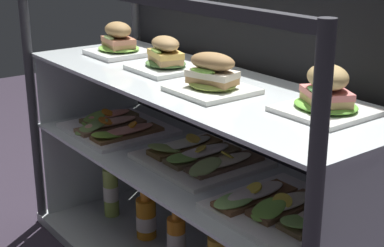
{
  "coord_description": "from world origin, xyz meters",
  "views": [
    {
      "loc": [
        1.28,
        -0.97,
        1.07
      ],
      "look_at": [
        0.0,
        0.0,
        0.53
      ],
      "focal_mm": 53.92,
      "sensor_mm": 36.0,
      "label": 1
    }
  ],
  "objects_px": {
    "juice_bottle_front_left_end": "(146,217)",
    "open_sandwich_tray_center": "(200,157)",
    "open_sandwich_tray_mid_right": "(115,126)",
    "juice_bottle_back_right": "(111,191)",
    "plated_roll_sandwich_right_of_center": "(165,58)",
    "plated_roll_sandwich_near_right_corner": "(118,43)",
    "plated_roll_sandwich_far_right": "(212,78)",
    "open_sandwich_tray_near_left_corner": "(285,209)",
    "plated_roll_sandwich_near_left_corner": "(326,95)",
    "juice_bottle_back_left": "(176,239)"
  },
  "relations": [
    {
      "from": "juice_bottle_back_right",
      "to": "open_sandwich_tray_near_left_corner",
      "type": "bearing_deg",
      "value": -0.01
    },
    {
      "from": "open_sandwich_tray_near_left_corner",
      "to": "juice_bottle_front_left_end",
      "type": "xyz_separation_m",
      "value": [
        -0.67,
        0.01,
        -0.31
      ]
    },
    {
      "from": "open_sandwich_tray_center",
      "to": "open_sandwich_tray_near_left_corner",
      "type": "distance_m",
      "value": 0.4
    },
    {
      "from": "plated_roll_sandwich_near_right_corner",
      "to": "juice_bottle_front_left_end",
      "type": "distance_m",
      "value": 0.62
    },
    {
      "from": "plated_roll_sandwich_far_right",
      "to": "juice_bottle_back_right",
      "type": "distance_m",
      "value": 0.84
    },
    {
      "from": "open_sandwich_tray_near_left_corner",
      "to": "juice_bottle_front_left_end",
      "type": "bearing_deg",
      "value": 178.77
    },
    {
      "from": "plated_roll_sandwich_near_right_corner",
      "to": "plated_roll_sandwich_far_right",
      "type": "distance_m",
      "value": 0.57
    },
    {
      "from": "plated_roll_sandwich_near_left_corner",
      "to": "open_sandwich_tray_center",
      "type": "xyz_separation_m",
      "value": [
        -0.44,
        -0.03,
        -0.29
      ]
    },
    {
      "from": "plated_roll_sandwich_near_right_corner",
      "to": "open_sandwich_tray_near_left_corner",
      "type": "xyz_separation_m",
      "value": [
        0.83,
        -0.03,
        -0.28
      ]
    },
    {
      "from": "plated_roll_sandwich_far_right",
      "to": "plated_roll_sandwich_near_left_corner",
      "type": "height_order",
      "value": "plated_roll_sandwich_near_left_corner"
    },
    {
      "from": "juice_bottle_front_left_end",
      "to": "open_sandwich_tray_center",
      "type": "bearing_deg",
      "value": 6.41
    },
    {
      "from": "plated_roll_sandwich_right_of_center",
      "to": "juice_bottle_back_left",
      "type": "distance_m",
      "value": 0.58
    },
    {
      "from": "plated_roll_sandwich_right_of_center",
      "to": "open_sandwich_tray_near_left_corner",
      "type": "distance_m",
      "value": 0.61
    },
    {
      "from": "juice_bottle_back_right",
      "to": "open_sandwich_tray_mid_right",
      "type": "bearing_deg",
      "value": -11.99
    },
    {
      "from": "plated_roll_sandwich_near_left_corner",
      "to": "juice_bottle_back_right",
      "type": "relative_size",
      "value": 0.86
    },
    {
      "from": "open_sandwich_tray_near_left_corner",
      "to": "juice_bottle_back_right",
      "type": "bearing_deg",
      "value": 179.99
    },
    {
      "from": "open_sandwich_tray_mid_right",
      "to": "juice_bottle_front_left_end",
      "type": "distance_m",
      "value": 0.34
    },
    {
      "from": "plated_roll_sandwich_far_right",
      "to": "plated_roll_sandwich_near_left_corner",
      "type": "bearing_deg",
      "value": 17.29
    },
    {
      "from": "open_sandwich_tray_mid_right",
      "to": "open_sandwich_tray_near_left_corner",
      "type": "relative_size",
      "value": 1.0
    },
    {
      "from": "open_sandwich_tray_mid_right",
      "to": "open_sandwich_tray_center",
      "type": "xyz_separation_m",
      "value": [
        0.4,
        0.06,
        -0.0
      ]
    },
    {
      "from": "plated_roll_sandwich_right_of_center",
      "to": "plated_roll_sandwich_far_right",
      "type": "xyz_separation_m",
      "value": [
        0.28,
        -0.04,
        0.0
      ]
    },
    {
      "from": "open_sandwich_tray_center",
      "to": "juice_bottle_back_right",
      "type": "xyz_separation_m",
      "value": [
        -0.49,
        -0.04,
        -0.29
      ]
    },
    {
      "from": "juice_bottle_front_left_end",
      "to": "plated_roll_sandwich_far_right",
      "type": "bearing_deg",
      "value": -4.87
    },
    {
      "from": "plated_roll_sandwich_far_right",
      "to": "open_sandwich_tray_mid_right",
      "type": "xyz_separation_m",
      "value": [
        -0.54,
        0.0,
        -0.28
      ]
    },
    {
      "from": "plated_roll_sandwich_right_of_center",
      "to": "plated_roll_sandwich_near_left_corner",
      "type": "bearing_deg",
      "value": 4.93
    },
    {
      "from": "plated_roll_sandwich_right_of_center",
      "to": "open_sandwich_tray_center",
      "type": "bearing_deg",
      "value": 7.84
    },
    {
      "from": "open_sandwich_tray_near_left_corner",
      "to": "juice_bottle_back_left",
      "type": "relative_size",
      "value": 1.56
    },
    {
      "from": "juice_bottle_front_left_end",
      "to": "plated_roll_sandwich_near_left_corner",
      "type": "bearing_deg",
      "value": 4.89
    },
    {
      "from": "open_sandwich_tray_mid_right",
      "to": "open_sandwich_tray_near_left_corner",
      "type": "bearing_deg",
      "value": 1.25
    },
    {
      "from": "open_sandwich_tray_near_left_corner",
      "to": "juice_bottle_front_left_end",
      "type": "distance_m",
      "value": 0.73
    },
    {
      "from": "plated_roll_sandwich_right_of_center",
      "to": "juice_bottle_back_right",
      "type": "relative_size",
      "value": 0.83
    },
    {
      "from": "plated_roll_sandwich_near_right_corner",
      "to": "plated_roll_sandwich_right_of_center",
      "type": "xyz_separation_m",
      "value": [
        0.29,
        -0.0,
        -0.0
      ]
    },
    {
      "from": "plated_roll_sandwich_near_left_corner",
      "to": "open_sandwich_tray_center",
      "type": "distance_m",
      "value": 0.52
    },
    {
      "from": "plated_roll_sandwich_right_of_center",
      "to": "plated_roll_sandwich_near_right_corner",
      "type": "bearing_deg",
      "value": 179.38
    },
    {
      "from": "open_sandwich_tray_mid_right",
      "to": "juice_bottle_back_right",
      "type": "bearing_deg",
      "value": 168.01
    },
    {
      "from": "plated_roll_sandwich_right_of_center",
      "to": "juice_bottle_back_right",
      "type": "xyz_separation_m",
      "value": [
        -0.34,
        -0.02,
        -0.57
      ]
    },
    {
      "from": "plated_roll_sandwich_right_of_center",
      "to": "juice_bottle_front_left_end",
      "type": "xyz_separation_m",
      "value": [
        -0.12,
        -0.01,
        -0.59
      ]
    },
    {
      "from": "juice_bottle_back_left",
      "to": "plated_roll_sandwich_near_right_corner",
      "type": "bearing_deg",
      "value": 175.78
    },
    {
      "from": "open_sandwich_tray_center",
      "to": "juice_bottle_front_left_end",
      "type": "height_order",
      "value": "open_sandwich_tray_center"
    },
    {
      "from": "juice_bottle_back_right",
      "to": "juice_bottle_front_left_end",
      "type": "relative_size",
      "value": 1.15
    },
    {
      "from": "plated_roll_sandwich_near_right_corner",
      "to": "juice_bottle_back_left",
      "type": "relative_size",
      "value": 0.85
    },
    {
      "from": "plated_roll_sandwich_right_of_center",
      "to": "open_sandwich_tray_mid_right",
      "type": "bearing_deg",
      "value": -170.81
    },
    {
      "from": "open_sandwich_tray_mid_right",
      "to": "juice_bottle_front_left_end",
      "type": "xyz_separation_m",
      "value": [
        0.14,
        0.03,
        -0.31
      ]
    },
    {
      "from": "juice_bottle_back_right",
      "to": "juice_bottle_front_left_end",
      "type": "distance_m",
      "value": 0.22
    },
    {
      "from": "plated_roll_sandwich_near_right_corner",
      "to": "juice_bottle_back_right",
      "type": "height_order",
      "value": "plated_roll_sandwich_near_right_corner"
    },
    {
      "from": "plated_roll_sandwich_right_of_center",
      "to": "open_sandwich_tray_near_left_corner",
      "type": "xyz_separation_m",
      "value": [
        0.54,
        -0.02,
        -0.28
      ]
    },
    {
      "from": "juice_bottle_front_left_end",
      "to": "juice_bottle_back_left",
      "type": "xyz_separation_m",
      "value": [
        0.2,
        -0.01,
        0.01
      ]
    },
    {
      "from": "plated_roll_sandwich_far_right",
      "to": "juice_bottle_back_left",
      "type": "bearing_deg",
      "value": 174.22
    },
    {
      "from": "juice_bottle_back_left",
      "to": "open_sandwich_tray_center",
      "type": "bearing_deg",
      "value": 34.9
    },
    {
      "from": "plated_roll_sandwich_far_right",
      "to": "juice_bottle_back_left",
      "type": "relative_size",
      "value": 0.9
    }
  ]
}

